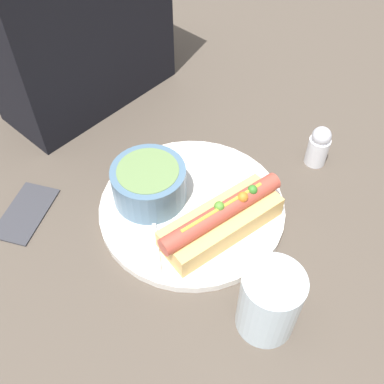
{
  "coord_description": "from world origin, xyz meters",
  "views": [
    {
      "loc": [
        -0.31,
        -0.28,
        0.54
      ],
      "look_at": [
        0.0,
        0.0,
        0.04
      ],
      "focal_mm": 42.0,
      "sensor_mm": 36.0,
      "label": 1
    }
  ],
  "objects": [
    {
      "name": "napkin",
      "position": [
        -0.17,
        0.18,
        0.0
      ],
      "size": [
        0.12,
        0.1,
        0.01
      ],
      "rotation": [
        0.0,
        0.0,
        0.46
      ],
      "color": "#333338",
      "rests_on": "ground_plane"
    },
    {
      "name": "ground_plane",
      "position": [
        0.0,
        0.0,
        0.0
      ],
      "size": [
        4.0,
        4.0,
        0.0
      ],
      "primitive_type": "plane",
      "color": "#4C4238"
    },
    {
      "name": "drinking_glass",
      "position": [
        -0.07,
        -0.19,
        0.05
      ],
      "size": [
        0.07,
        0.07,
        0.1
      ],
      "color": "silver",
      "rests_on": "ground_plane"
    },
    {
      "name": "salt_shaker",
      "position": [
        0.21,
        -0.08,
        0.04
      ],
      "size": [
        0.03,
        0.03,
        0.07
      ],
      "color": "silver",
      "rests_on": "ground_plane"
    },
    {
      "name": "hot_dog",
      "position": [
        -0.01,
        -0.06,
        0.04
      ],
      "size": [
        0.2,
        0.1,
        0.06
      ],
      "rotation": [
        0.0,
        0.0,
        -0.2
      ],
      "color": "#DBAD60",
      "rests_on": "dinner_plate"
    },
    {
      "name": "soup_bowl",
      "position": [
        -0.03,
        0.06,
        0.05
      ],
      "size": [
        0.11,
        0.11,
        0.06
      ],
      "color": "slate",
      "rests_on": "dinner_plate"
    },
    {
      "name": "dinner_plate",
      "position": [
        0.0,
        0.0,
        0.01
      ],
      "size": [
        0.28,
        0.28,
        0.01
      ],
      "color": "white",
      "rests_on": "ground_plane"
    },
    {
      "name": "spoon",
      "position": [
        -0.04,
        0.04,
        0.02
      ],
      "size": [
        0.11,
        0.13,
        0.01
      ],
      "rotation": [
        0.0,
        0.0,
        0.88
      ],
      "color": "#B7B7BC",
      "rests_on": "dinner_plate"
    }
  ]
}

